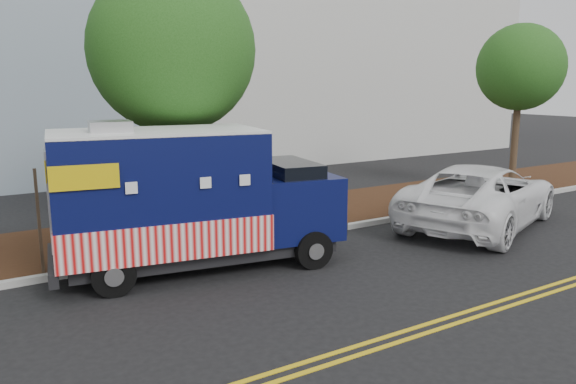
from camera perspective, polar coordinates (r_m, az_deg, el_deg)
ground at (r=13.18m, az=-2.73°, el=-7.26°), size 120.00×120.00×0.00m
curb at (r=14.34m, az=-5.48°, el=-5.46°), size 120.00×0.18×0.15m
mulch_strip at (r=16.18m, az=-8.83°, el=-3.61°), size 120.00×4.00×0.15m
centerline_near at (r=9.81m, az=10.52°, el=-14.09°), size 120.00×0.10×0.01m
centerline_far at (r=9.64m, az=11.55°, el=-14.59°), size 120.00×0.10×0.01m
tree_b at (r=15.04m, az=-11.68°, el=13.92°), size 4.25×4.25×7.08m
tree_d at (r=23.07m, az=22.54°, el=11.57°), size 3.20×3.20×6.29m
sign_post at (r=12.92m, az=-23.95°, el=-3.07°), size 0.06×0.06×2.40m
food_truck at (r=12.61m, az=-10.40°, el=-1.09°), size 6.68×3.33×3.37m
white_car at (r=17.29m, az=18.97°, el=-0.32°), size 7.16×5.13×1.81m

